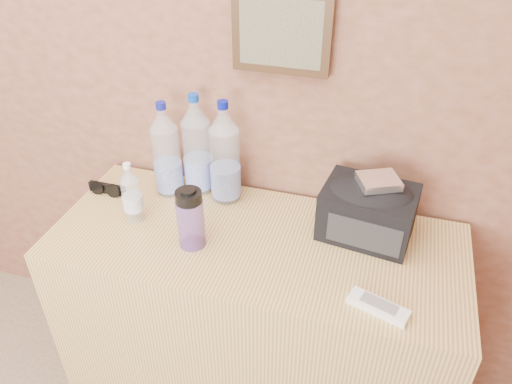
# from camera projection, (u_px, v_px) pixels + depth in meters

# --- Properties ---
(picture_frame) EXTENTS (0.30, 0.03, 0.25)m
(picture_frame) POSITION_uv_depth(u_px,v_px,m) (282.00, 32.00, 1.47)
(picture_frame) COLOR #382311
(picture_frame) RESTS_ON room_shell
(dresser) EXTENTS (1.32, 0.55, 0.82)m
(dresser) POSITION_uv_depth(u_px,v_px,m) (256.00, 325.00, 1.82)
(dresser) COLOR tan
(dresser) RESTS_ON ground
(pet_large_a) EXTENTS (0.09, 0.09, 0.35)m
(pet_large_a) POSITION_uv_depth(u_px,v_px,m) (167.00, 154.00, 1.72)
(pet_large_a) COLOR silver
(pet_large_a) RESTS_ON dresser
(pet_large_b) EXTENTS (0.10, 0.10, 0.37)m
(pet_large_b) POSITION_uv_depth(u_px,v_px,m) (197.00, 149.00, 1.73)
(pet_large_b) COLOR silver
(pet_large_b) RESTS_ON dresser
(pet_large_c) EXTENTS (0.10, 0.10, 0.37)m
(pet_large_c) POSITION_uv_depth(u_px,v_px,m) (225.00, 158.00, 1.68)
(pet_large_c) COLOR #AECCE1
(pet_large_c) RESTS_ON dresser
(pet_small) EXTENTS (0.06, 0.06, 0.21)m
(pet_small) POSITION_uv_depth(u_px,v_px,m) (132.00, 195.00, 1.62)
(pet_small) COLOR silver
(pet_small) RESTS_ON dresser
(nalgene_bottle) EXTENTS (0.08, 0.08, 0.21)m
(nalgene_bottle) POSITION_uv_depth(u_px,v_px,m) (190.00, 218.00, 1.51)
(nalgene_bottle) COLOR #6E47A9
(nalgene_bottle) RESTS_ON dresser
(sunglasses) EXTENTS (0.14, 0.05, 0.04)m
(sunglasses) POSITION_uv_depth(u_px,v_px,m) (107.00, 188.00, 1.79)
(sunglasses) COLOR black
(sunglasses) RESTS_ON dresser
(ac_remote) EXTENTS (0.17, 0.10, 0.02)m
(ac_remote) POSITION_uv_depth(u_px,v_px,m) (378.00, 307.00, 1.34)
(ac_remote) COLOR white
(ac_remote) RESTS_ON dresser
(toiletry_bag) EXTENTS (0.30, 0.24, 0.19)m
(toiletry_bag) POSITION_uv_depth(u_px,v_px,m) (368.00, 209.00, 1.55)
(toiletry_bag) COLOR black
(toiletry_bag) RESTS_ON dresser
(foil_packet) EXTENTS (0.15, 0.14, 0.02)m
(foil_packet) POSITION_uv_depth(u_px,v_px,m) (379.00, 181.00, 1.49)
(foil_packet) COLOR white
(foil_packet) RESTS_ON toiletry_bag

